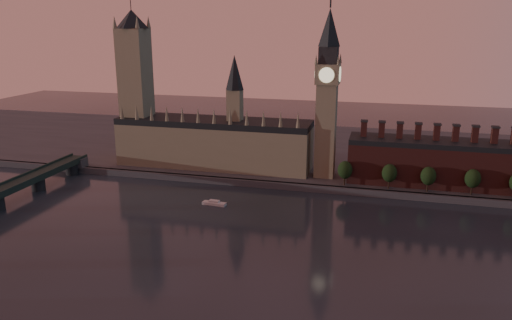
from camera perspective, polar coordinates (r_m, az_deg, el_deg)
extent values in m
plane|color=black|center=(220.45, 1.60, -10.88)|extent=(900.00, 900.00, 0.00)
cube|color=#45454A|center=(301.69, 5.42, -3.13)|extent=(900.00, 4.00, 4.00)
cube|color=#45454A|center=(387.33, 7.55, 0.99)|extent=(900.00, 180.00, 4.00)
cube|color=#776D55|center=(335.92, -4.83, 1.65)|extent=(130.00, 30.00, 28.00)
cube|color=black|center=(332.49, -4.89, 4.33)|extent=(130.00, 30.00, 4.00)
cube|color=#776D55|center=(326.12, -2.42, 5.94)|extent=(9.00, 9.00, 24.00)
cone|color=black|center=(323.13, -2.47, 9.97)|extent=(12.00, 12.00, 22.00)
cone|color=#776D55|center=(342.87, -15.09, 5.38)|extent=(2.60, 2.60, 10.00)
cone|color=#776D55|center=(337.76, -13.50, 5.34)|extent=(2.60, 2.60, 10.00)
cone|color=#776D55|center=(332.92, -11.85, 5.30)|extent=(2.60, 2.60, 10.00)
cone|color=#776D55|center=(328.36, -10.17, 5.25)|extent=(2.60, 2.60, 10.00)
cone|color=#776D55|center=(324.09, -8.43, 5.19)|extent=(2.60, 2.60, 10.00)
cone|color=#776D55|center=(320.12, -6.65, 5.13)|extent=(2.60, 2.60, 10.00)
cone|color=#776D55|center=(316.47, -4.83, 5.06)|extent=(2.60, 2.60, 10.00)
cone|color=#776D55|center=(313.14, -2.97, 4.98)|extent=(2.60, 2.60, 10.00)
cone|color=#776D55|center=(310.15, -1.07, 4.90)|extent=(2.60, 2.60, 10.00)
cone|color=#776D55|center=(307.50, 0.86, 4.81)|extent=(2.60, 2.60, 10.00)
cone|color=#776D55|center=(305.21, 2.83, 4.71)|extent=(2.60, 2.60, 10.00)
cone|color=#776D55|center=(303.27, 4.82, 4.60)|extent=(2.60, 2.60, 10.00)
cube|color=#776D55|center=(351.88, -13.50, 7.06)|extent=(18.00, 18.00, 90.00)
cone|color=black|center=(348.50, -14.04, 15.37)|extent=(24.00, 24.00, 12.00)
cylinder|color=#232326|center=(348.60, -14.10, 16.36)|extent=(0.50, 0.50, 12.00)
cone|color=#776D55|center=(345.35, -15.87, 14.92)|extent=(3.00, 3.00, 8.00)
cone|color=#776D55|center=(337.70, -13.43, 15.08)|extent=(3.00, 3.00, 8.00)
cone|color=#776D55|center=(359.33, -14.56, 15.01)|extent=(3.00, 3.00, 8.00)
cone|color=#776D55|center=(351.98, -12.20, 15.15)|extent=(3.00, 3.00, 8.00)
cube|color=#776D55|center=(311.43, 7.98, 3.29)|extent=(12.00, 12.00, 58.00)
cube|color=#776D55|center=(306.09, 8.22, 9.71)|extent=(14.00, 14.00, 12.00)
cube|color=#232326|center=(305.22, 8.30, 11.77)|extent=(11.00, 11.00, 10.00)
cone|color=black|center=(304.66, 8.42, 14.77)|extent=(13.00, 13.00, 22.00)
cylinder|color=#232326|center=(304.84, 8.52, 17.30)|extent=(1.00, 1.00, 5.00)
cylinder|color=beige|center=(298.96, 8.06, 9.58)|extent=(9.00, 0.50, 9.00)
cylinder|color=beige|center=(313.21, 8.37, 9.83)|extent=(9.00, 0.50, 9.00)
cylinder|color=beige|center=(306.96, 6.87, 9.77)|extent=(0.50, 9.00, 9.00)
cylinder|color=beige|center=(305.38, 9.58, 9.64)|extent=(0.50, 9.00, 9.00)
cone|color=#776D55|center=(299.70, 6.88, 11.37)|extent=(2.00, 2.00, 6.00)
cone|color=#776D55|center=(298.24, 9.41, 11.25)|extent=(2.00, 2.00, 6.00)
cone|color=#776D55|center=(312.56, 7.21, 11.52)|extent=(2.00, 2.00, 6.00)
cone|color=#776D55|center=(311.16, 9.64, 11.41)|extent=(2.00, 2.00, 6.00)
cube|color=#552420|center=(315.75, 20.57, -0.57)|extent=(110.00, 25.00, 24.00)
cube|color=black|center=(312.53, 20.80, 1.81)|extent=(110.00, 25.00, 3.00)
cube|color=#552420|center=(309.30, 12.23, 3.48)|extent=(3.50, 3.50, 9.00)
cube|color=#232326|center=(308.33, 12.28, 4.39)|extent=(4.20, 4.20, 1.00)
cube|color=#552420|center=(309.12, 14.17, 3.35)|extent=(3.50, 3.50, 9.00)
cube|color=#232326|center=(308.15, 14.23, 4.26)|extent=(4.20, 4.20, 1.00)
cube|color=#552420|center=(309.30, 16.10, 3.22)|extent=(3.50, 3.50, 9.00)
cube|color=#232326|center=(308.33, 16.17, 4.13)|extent=(4.20, 4.20, 1.00)
cube|color=#552420|center=(309.83, 18.03, 3.09)|extent=(3.50, 3.50, 9.00)
cube|color=#232326|center=(308.86, 18.11, 4.00)|extent=(4.20, 4.20, 1.00)
cube|color=#552420|center=(310.71, 19.95, 2.95)|extent=(3.50, 3.50, 9.00)
cube|color=#232326|center=(309.75, 20.03, 3.86)|extent=(4.20, 4.20, 1.00)
cube|color=#552420|center=(311.94, 21.86, 2.81)|extent=(3.50, 3.50, 9.00)
cube|color=#232326|center=(310.98, 21.95, 3.71)|extent=(4.20, 4.20, 1.00)
cube|color=#552420|center=(313.51, 23.74, 2.67)|extent=(3.50, 3.50, 9.00)
cube|color=#232326|center=(312.55, 23.84, 3.57)|extent=(4.20, 4.20, 1.00)
cube|color=#552420|center=(315.42, 25.61, 2.53)|extent=(3.50, 3.50, 9.00)
cube|color=#232326|center=(314.47, 25.72, 3.42)|extent=(4.20, 4.20, 1.00)
cylinder|color=black|center=(301.78, 10.07, -2.30)|extent=(0.80, 0.80, 6.00)
ellipsoid|color=black|center=(299.89, 10.13, -1.12)|extent=(8.60, 8.60, 10.75)
cylinder|color=black|center=(301.08, 14.92, -2.64)|extent=(0.80, 0.80, 6.00)
ellipsoid|color=black|center=(299.19, 15.01, -1.45)|extent=(8.60, 8.60, 10.75)
cylinder|color=black|center=(302.03, 18.99, -2.91)|extent=(0.80, 0.80, 6.00)
ellipsoid|color=black|center=(300.14, 19.10, -1.73)|extent=(8.60, 8.60, 10.75)
cylinder|color=black|center=(306.14, 23.40, -3.11)|extent=(0.80, 0.80, 6.00)
ellipsoid|color=black|center=(304.28, 23.53, -1.95)|extent=(8.60, 8.60, 10.75)
cube|color=#45454A|center=(357.17, -19.91, -0.22)|extent=(14.00, 8.00, 6.00)
cylinder|color=#232326|center=(328.03, -23.63, -2.52)|extent=(8.00, 8.00, 7.75)
cylinder|color=#232326|center=(354.04, -20.31, -0.92)|extent=(8.00, 8.00, 7.75)
cube|color=silver|center=(278.66, -4.80, -4.98)|extent=(13.67, 4.98, 1.53)
cube|color=silver|center=(278.19, -4.80, -4.72)|extent=(5.96, 3.36, 1.15)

